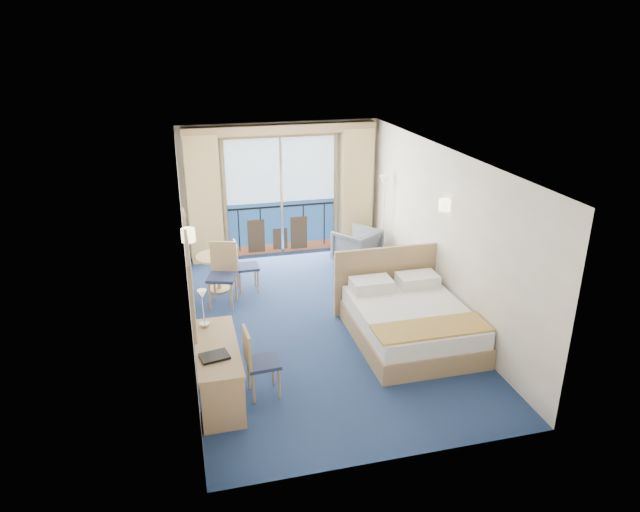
{
  "coord_description": "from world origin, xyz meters",
  "views": [
    {
      "loc": [
        -1.99,
        -7.86,
        4.34
      ],
      "look_at": [
        0.05,
        0.2,
        1.06
      ],
      "focal_mm": 32.0,
      "sensor_mm": 36.0,
      "label": 1
    }
  ],
  "objects_px": {
    "table_chair_a": "(242,263)",
    "desk_chair": "(256,359)",
    "bed": "(409,320)",
    "armchair": "(357,246)",
    "round_table": "(218,264)",
    "floor_lamp": "(384,197)",
    "desk": "(221,386)",
    "nightstand": "(414,285)",
    "table_chair_b": "(223,270)"
  },
  "relations": [
    {
      "from": "floor_lamp",
      "to": "table_chair_a",
      "type": "bearing_deg",
      "value": -166.82
    },
    {
      "from": "nightstand",
      "to": "table_chair_b",
      "type": "relative_size",
      "value": 0.51
    },
    {
      "from": "bed",
      "to": "nightstand",
      "type": "relative_size",
      "value": 3.88
    },
    {
      "from": "armchair",
      "to": "desk",
      "type": "height_order",
      "value": "desk"
    },
    {
      "from": "desk_chair",
      "to": "table_chair_a",
      "type": "bearing_deg",
      "value": -7.33
    },
    {
      "from": "floor_lamp",
      "to": "table_chair_b",
      "type": "bearing_deg",
      "value": -161.39
    },
    {
      "from": "armchair",
      "to": "floor_lamp",
      "type": "xyz_separation_m",
      "value": [
        0.52,
        -0.06,
        0.99
      ]
    },
    {
      "from": "round_table",
      "to": "table_chair_b",
      "type": "distance_m",
      "value": 0.57
    },
    {
      "from": "nightstand",
      "to": "floor_lamp",
      "type": "height_order",
      "value": "floor_lamp"
    },
    {
      "from": "armchair",
      "to": "desk",
      "type": "xyz_separation_m",
      "value": [
        -3.04,
        -4.25,
        0.05
      ]
    },
    {
      "from": "armchair",
      "to": "desk",
      "type": "bearing_deg",
      "value": 19.81
    },
    {
      "from": "nightstand",
      "to": "armchair",
      "type": "distance_m",
      "value": 1.91
    },
    {
      "from": "table_chair_b",
      "to": "floor_lamp",
      "type": "bearing_deg",
      "value": 36.12
    },
    {
      "from": "table_chair_a",
      "to": "table_chair_b",
      "type": "relative_size",
      "value": 0.86
    },
    {
      "from": "nightstand",
      "to": "table_chair_b",
      "type": "height_order",
      "value": "table_chair_b"
    },
    {
      "from": "desk_chair",
      "to": "table_chair_b",
      "type": "bearing_deg",
      "value": -0.2
    },
    {
      "from": "desk_chair",
      "to": "table_chair_b",
      "type": "relative_size",
      "value": 0.88
    },
    {
      "from": "desk_chair",
      "to": "round_table",
      "type": "xyz_separation_m",
      "value": [
        -0.21,
        3.34,
        -0.03
      ]
    },
    {
      "from": "armchair",
      "to": "table_chair_a",
      "type": "height_order",
      "value": "table_chair_a"
    },
    {
      "from": "floor_lamp",
      "to": "round_table",
      "type": "height_order",
      "value": "floor_lamp"
    },
    {
      "from": "bed",
      "to": "floor_lamp",
      "type": "distance_m",
      "value": 3.26
    },
    {
      "from": "bed",
      "to": "nightstand",
      "type": "bearing_deg",
      "value": 63.78
    },
    {
      "from": "desk",
      "to": "bed",
      "type": "bearing_deg",
      "value": 22.02
    },
    {
      "from": "round_table",
      "to": "table_chair_b",
      "type": "xyz_separation_m",
      "value": [
        0.05,
        -0.56,
        0.1
      ]
    },
    {
      "from": "armchair",
      "to": "desk_chair",
      "type": "xyz_separation_m",
      "value": [
        -2.57,
        -3.94,
        0.18
      ]
    },
    {
      "from": "bed",
      "to": "armchair",
      "type": "distance_m",
      "value": 3.09
    },
    {
      "from": "nightstand",
      "to": "round_table",
      "type": "height_order",
      "value": "round_table"
    },
    {
      "from": "bed",
      "to": "desk",
      "type": "relative_size",
      "value": 1.38
    },
    {
      "from": "armchair",
      "to": "round_table",
      "type": "height_order",
      "value": "armchair"
    },
    {
      "from": "bed",
      "to": "table_chair_a",
      "type": "xyz_separation_m",
      "value": [
        -2.2,
        2.35,
        0.21
      ]
    },
    {
      "from": "desk",
      "to": "table_chair_a",
      "type": "xyz_separation_m",
      "value": [
        0.69,
        3.52,
        0.12
      ]
    },
    {
      "from": "nightstand",
      "to": "floor_lamp",
      "type": "xyz_separation_m",
      "value": [
        0.07,
        1.79,
        1.07
      ]
    },
    {
      "from": "floor_lamp",
      "to": "bed",
      "type": "bearing_deg",
      "value": -102.54
    },
    {
      "from": "bed",
      "to": "floor_lamp",
      "type": "height_order",
      "value": "floor_lamp"
    },
    {
      "from": "desk",
      "to": "desk_chair",
      "type": "height_order",
      "value": "desk_chair"
    },
    {
      "from": "armchair",
      "to": "desk_chair",
      "type": "bearing_deg",
      "value": 22.3
    },
    {
      "from": "nightstand",
      "to": "floor_lamp",
      "type": "distance_m",
      "value": 2.08
    },
    {
      "from": "desk_chair",
      "to": "table_chair_a",
      "type": "distance_m",
      "value": 3.22
    },
    {
      "from": "floor_lamp",
      "to": "table_chair_b",
      "type": "relative_size",
      "value": 1.66
    },
    {
      "from": "round_table",
      "to": "table_chair_a",
      "type": "relative_size",
      "value": 0.79
    },
    {
      "from": "table_chair_a",
      "to": "desk_chair",
      "type": "bearing_deg",
      "value": 175.28
    },
    {
      "from": "floor_lamp",
      "to": "round_table",
      "type": "distance_m",
      "value": 3.45
    },
    {
      "from": "bed",
      "to": "round_table",
      "type": "distance_m",
      "value": 3.62
    },
    {
      "from": "nightstand",
      "to": "desk_chair",
      "type": "distance_m",
      "value": 3.69
    },
    {
      "from": "table_chair_a",
      "to": "bed",
      "type": "bearing_deg",
      "value": -137.65
    },
    {
      "from": "armchair",
      "to": "round_table",
      "type": "xyz_separation_m",
      "value": [
        -2.78,
        -0.6,
        0.15
      ]
    },
    {
      "from": "desk",
      "to": "table_chair_a",
      "type": "relative_size",
      "value": 1.67
    },
    {
      "from": "desk_chair",
      "to": "table_chair_b",
      "type": "xyz_separation_m",
      "value": [
        -0.16,
        2.79,
        0.07
      ]
    },
    {
      "from": "armchair",
      "to": "desk_chair",
      "type": "height_order",
      "value": "desk_chair"
    },
    {
      "from": "floor_lamp",
      "to": "round_table",
      "type": "xyz_separation_m",
      "value": [
        -3.3,
        -0.54,
        -0.84
      ]
    }
  ]
}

